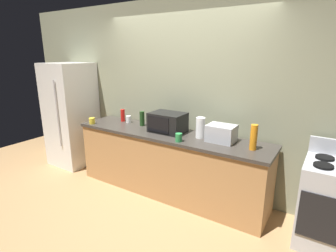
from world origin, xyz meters
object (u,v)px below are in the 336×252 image
object	(u,v)px
bottle_hot_sauce	(123,115)
mug_green	(179,137)
microwave	(168,122)
mug_yellow	(92,121)
bottle_wine	(142,119)
refrigerator	(71,115)
paper_towel_roll	(200,128)
toaster_oven	(221,133)
stove_range	(332,205)
bottle_dish_soap	(254,137)
mug_white	(129,119)

from	to	relation	value
bottle_hot_sauce	mug_green	world-z (taller)	bottle_hot_sauce
microwave	mug_green	xyz separation A→B (m)	(0.34, -0.28, -0.08)
microwave	mug_yellow	size ratio (longest dim) A/B	5.14
mug_green	bottle_hot_sauce	bearing A→B (deg)	163.30
bottle_wine	mug_green	world-z (taller)	bottle_wine
refrigerator	microwave	distance (m)	2.02
paper_towel_roll	mug_yellow	world-z (taller)	paper_towel_roll
toaster_oven	bottle_hot_sauce	size ratio (longest dim) A/B	1.76
stove_range	bottle_hot_sauce	distance (m)	3.01
paper_towel_roll	bottle_wine	bearing A→B (deg)	176.63
refrigerator	microwave	bearing A→B (deg)	1.37
bottle_dish_soap	mug_white	xyz separation A→B (m)	(-1.98, 0.15, -0.09)
bottle_wine	mug_white	xyz separation A→B (m)	(-0.29, 0.02, -0.06)
stove_range	microwave	bearing A→B (deg)	178.65
bottle_wine	mug_yellow	xyz separation A→B (m)	(-0.72, -0.34, -0.06)
paper_towel_roll	bottle_dish_soap	world-z (taller)	bottle_dish_soap
bottle_hot_sauce	mug_yellow	bearing A→B (deg)	-127.68
microwave	mug_yellow	distance (m)	1.25
paper_towel_roll	bottle_dish_soap	xyz separation A→B (m)	(0.70, -0.07, 0.01)
bottle_dish_soap	mug_green	xyz separation A→B (m)	(-0.85, -0.21, -0.09)
bottle_hot_sauce	mug_white	xyz separation A→B (m)	(0.14, -0.02, -0.04)
bottle_dish_soap	mug_green	bearing A→B (deg)	-166.07
paper_towel_roll	microwave	bearing A→B (deg)	-179.75
paper_towel_roll	mug_green	size ratio (longest dim) A/B	2.59
refrigerator	bottle_hot_sauce	xyz separation A→B (m)	(1.09, 0.15, 0.10)
toaster_oven	paper_towel_roll	size ratio (longest dim) A/B	1.26
microwave	bottle_wine	world-z (taller)	microwave
stove_range	mug_green	xyz separation A→B (m)	(-1.70, -0.23, 0.49)
refrigerator	stove_range	world-z (taller)	refrigerator
toaster_oven	bottle_wine	world-z (taller)	bottle_wine
mug_green	toaster_oven	bearing A→B (deg)	33.16
microwave	bottle_hot_sauce	bearing A→B (deg)	173.60
bottle_hot_sauce	mug_yellow	xyz separation A→B (m)	(-0.29, -0.38, -0.05)
microwave	paper_towel_roll	bearing A→B (deg)	0.25
bottle_dish_soap	bottle_wine	bearing A→B (deg)	175.78
microwave	toaster_oven	distance (m)	0.79
paper_towel_roll	bottle_dish_soap	bearing A→B (deg)	-5.44
toaster_oven	paper_towel_roll	xyz separation A→B (m)	(-0.28, -0.01, 0.03)
mug_yellow	mug_white	bearing A→B (deg)	40.21
refrigerator	bottle_wine	bearing A→B (deg)	4.12
paper_towel_roll	bottle_hot_sauce	xyz separation A→B (m)	(-1.42, 0.10, -0.04)
stove_range	bottle_wine	world-z (taller)	bottle_wine
bottle_dish_soap	mug_green	size ratio (longest dim) A/B	2.82
mug_white	mug_green	distance (m)	1.19
mug_white	mug_green	bearing A→B (deg)	-17.77
stove_range	bottle_dish_soap	distance (m)	1.02
bottle_hot_sauce	bottle_wine	world-z (taller)	bottle_wine
mug_yellow	mug_white	size ratio (longest dim) A/B	0.86
mug_yellow	bottle_hot_sauce	bearing A→B (deg)	52.32
stove_range	toaster_oven	bearing A→B (deg)	177.25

